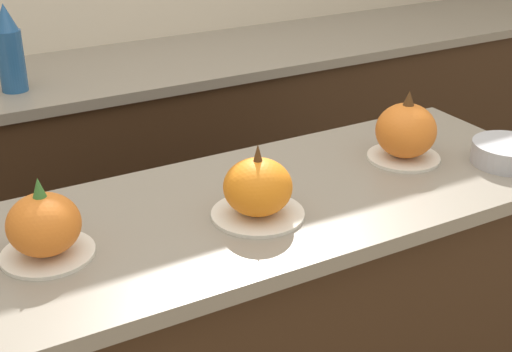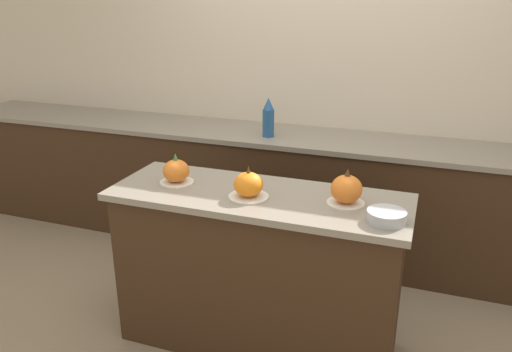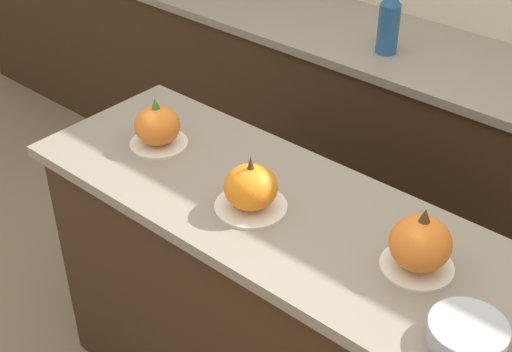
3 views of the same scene
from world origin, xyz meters
name	(u,v)px [view 2 (image 2 of 3)]	position (x,y,z in m)	size (l,w,h in m)	color
ground_plane	(258,341)	(0.00, 0.00, 0.00)	(12.00, 12.00, 0.00)	#847056
wall_back	(325,79)	(0.00, 1.47, 1.25)	(8.00, 0.06, 2.50)	beige
kitchen_island	(258,271)	(0.00, 0.00, 0.45)	(1.52, 0.55, 0.89)	#382314
back_counter	(310,195)	(0.00, 1.14, 0.45)	(6.00, 0.60, 0.90)	#382314
pumpkin_cake_left	(176,172)	(-0.46, 0.00, 0.96)	(0.18, 0.18, 0.17)	silver
pumpkin_cake_center	(248,186)	(-0.03, -0.06, 0.95)	(0.20, 0.20, 0.17)	silver
pumpkin_cake_right	(346,190)	(0.44, 0.02, 0.96)	(0.18, 0.18, 0.18)	silver
bottle_tall	(268,118)	(-0.29, 1.04, 1.03)	(0.08, 0.08, 0.28)	#235184
mixing_bowl	(386,217)	(0.64, -0.12, 0.92)	(0.17, 0.17, 0.05)	#ADADB2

